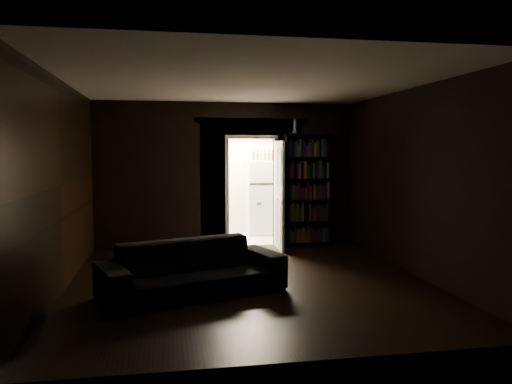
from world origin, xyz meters
The scene contains 9 objects.
ground centered at (0.00, 0.00, 0.00)m, with size 5.50×5.50×0.00m, color black.
room_walls centered at (-0.01, 1.07, 1.68)m, with size 5.02×5.61×2.84m.
kitchen_alcove centered at (0.50, 3.87, 1.21)m, with size 2.20×1.80×2.60m.
sofa centered at (-0.81, -0.49, 0.45)m, with size 2.35×1.01×0.90m, color black.
bookshelf centered at (1.58, 2.59, 1.10)m, with size 0.90×0.32×2.20m, color black.
refrigerator centered at (0.99, 4.11, 0.82)m, with size 0.74×0.68×1.65m, color white.
door centered at (0.95, 2.31, 1.02)m, with size 0.85×0.05×2.05m, color silver.
figurine centered at (1.33, 2.59, 2.35)m, with size 0.10×0.10×0.30m, color white.
bottles centered at (1.03, 4.08, 1.78)m, with size 0.63×0.08×0.25m, color black.
Camera 1 is at (-1.11, -6.87, 1.84)m, focal length 35.00 mm.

